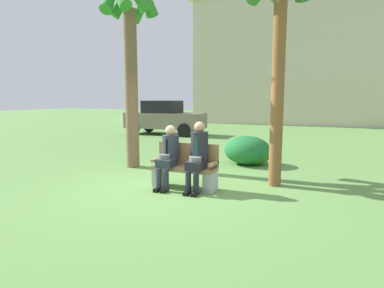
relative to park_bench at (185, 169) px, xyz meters
The scene contains 10 objects.
ground_plane 0.50m from the park_bench, 132.29° to the right, with size 80.00×80.00×0.00m, color #5D8E45.
park_bench is the anchor object (origin of this frame).
seated_man_left 0.46m from the park_bench, 158.20° to the right, with size 0.34×0.72×1.27m.
seated_man_right 0.49m from the park_bench, 20.67° to the right, with size 0.34×0.72×1.35m.
palm_tree_tall 4.06m from the park_bench, 146.99° to the left, with size 1.58×1.64×5.14m.
palm_tree_short 3.57m from the park_bench, 27.28° to the left, with size 1.33×1.42×4.73m.
shrub_near_bench 2.89m from the park_bench, 77.47° to the left, with size 1.26×1.15×0.79m, color #1F6D31.
shrub_mid_lawn 2.95m from the park_bench, 74.87° to the left, with size 1.03×0.94×0.64m, color #357F22.
parked_car_near 9.98m from the park_bench, 119.33° to the left, with size 3.91×1.72×1.68m.
building_backdrop 21.17m from the park_bench, 87.01° to the left, with size 15.86×9.13×9.08m.
Camera 1 is at (2.80, -5.77, 1.81)m, focal length 30.83 mm.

